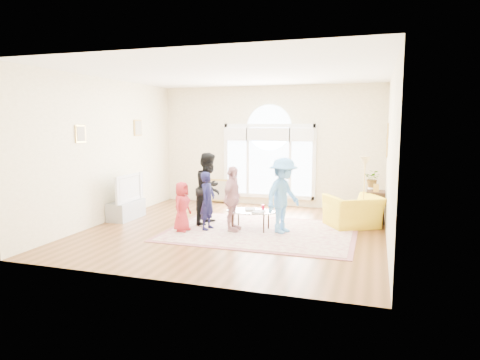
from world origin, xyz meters
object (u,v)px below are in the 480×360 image
(area_rug, at_px, (261,231))
(coffee_table, at_px, (251,212))
(tv_console, at_px, (126,210))
(television, at_px, (126,188))
(armchair, at_px, (353,211))

(area_rug, height_order, coffee_table, coffee_table)
(tv_console, distance_m, television, 0.52)
(coffee_table, bearing_deg, area_rug, -12.00)
(television, bearing_deg, coffee_table, -3.19)
(tv_console, bearing_deg, television, -0.00)
(tv_console, bearing_deg, armchair, 8.60)
(television, relative_size, armchair, 1.04)
(area_rug, bearing_deg, television, 176.12)
(television, distance_m, armchair, 5.15)
(tv_console, relative_size, coffee_table, 0.95)
(coffee_table, distance_m, armchair, 2.22)
(tv_console, height_order, coffee_table, coffee_table)
(television, height_order, armchair, television)
(area_rug, distance_m, armchair, 2.06)
(armchair, bearing_deg, coffee_table, -6.97)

